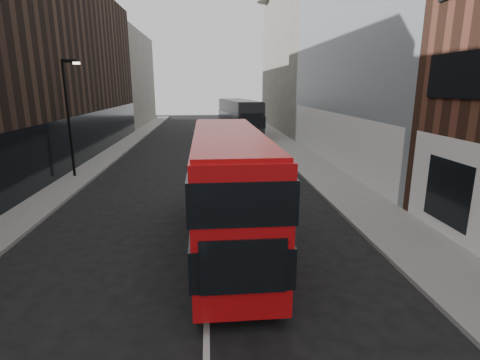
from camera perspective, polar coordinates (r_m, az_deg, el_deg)
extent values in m
cube|color=slate|center=(32.04, 8.52, 4.01)|extent=(3.00, 80.00, 0.15)
cube|color=slate|center=(32.23, -19.44, 3.41)|extent=(2.00, 80.00, 0.15)
cube|color=#A7ACB1|center=(29.33, 19.46, 21.96)|extent=(5.00, 22.00, 20.00)
cube|color=silver|center=(28.41, 13.76, 6.20)|extent=(0.35, 21.00, 3.80)
cube|color=#615E56|center=(51.08, 8.41, 17.79)|extent=(5.00, 24.00, 18.00)
cube|color=black|center=(37.56, -23.77, 15.09)|extent=(5.00, 24.00, 14.00)
cube|color=#615E56|center=(58.85, -16.80, 14.42)|extent=(5.00, 20.00, 13.00)
cylinder|color=black|center=(25.22, -24.66, 8.37)|extent=(0.16, 0.16, 7.00)
cube|color=black|center=(25.05, -24.59, 16.17)|extent=(0.90, 0.15, 0.18)
cube|color=#FFF2CC|center=(24.92, -23.67, 16.00)|extent=(0.35, 0.22, 0.12)
cube|color=#B40B0E|center=(13.08, -1.79, -1.04)|extent=(2.40, 10.16, 3.69)
cube|color=black|center=(13.25, -1.77, -3.54)|extent=(2.52, 10.21, 1.01)
cube|color=black|center=(12.86, -1.82, 3.12)|extent=(2.52, 10.21, 1.01)
cube|color=black|center=(8.49, 0.50, -13.12)|extent=(1.96, 0.10, 1.29)
cube|color=black|center=(18.14, -2.81, 1.76)|extent=(1.96, 0.10, 1.29)
cube|color=#B40B0E|center=(12.72, -1.85, 7.13)|extent=(2.31, 9.75, 0.12)
cylinder|color=black|center=(16.67, -5.91, -4.02)|extent=(0.29, 0.92, 0.92)
cylinder|color=black|center=(16.77, 0.97, -3.83)|extent=(0.29, 0.92, 0.92)
cylinder|color=black|center=(10.70, -6.11, -14.89)|extent=(0.29, 0.92, 0.92)
cylinder|color=black|center=(10.85, 4.89, -14.43)|extent=(0.29, 0.92, 0.92)
cube|color=black|center=(44.67, -0.12, 9.74)|extent=(4.37, 12.64, 3.49)
cube|color=black|center=(44.68, -0.12, 9.45)|extent=(4.50, 12.70, 1.24)
cube|color=black|center=(38.63, 1.83, 8.96)|extent=(2.38, 0.38, 1.58)
cube|color=black|center=(50.75, -1.62, 10.21)|extent=(2.38, 0.38, 1.58)
cube|color=black|center=(44.56, -0.13, 12.02)|extent=(4.20, 12.13, 0.12)
cylinder|color=black|center=(48.46, -2.58, 8.14)|extent=(0.48, 1.16, 1.13)
cylinder|color=black|center=(48.94, 0.35, 8.21)|extent=(0.48, 1.16, 1.13)
cylinder|color=black|center=(40.72, -0.69, 7.00)|extent=(0.48, 1.16, 1.13)
cylinder|color=black|center=(41.29, 2.75, 7.09)|extent=(0.48, 1.16, 1.13)
imported|color=black|center=(20.17, 2.43, -0.02)|extent=(2.09, 4.28, 1.41)
imported|color=#919499|center=(28.46, -3.87, 4.25)|extent=(2.10, 4.74, 1.51)
imported|color=black|center=(38.02, -2.67, 6.58)|extent=(1.91, 4.39, 1.26)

